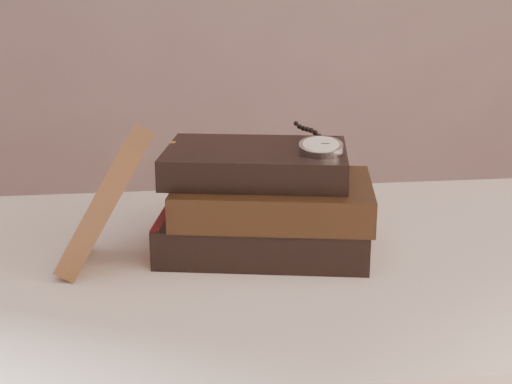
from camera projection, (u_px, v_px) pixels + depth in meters
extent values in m
cube|color=silver|center=(301.00, 270.00, 0.93)|extent=(1.00, 0.60, 0.04)
cube|color=white|center=(301.00, 313.00, 0.94)|extent=(0.88, 0.49, 0.08)
cube|color=black|center=(264.00, 230.00, 0.94)|extent=(0.29, 0.22, 0.05)
cube|color=beige|center=(266.00, 230.00, 0.94)|extent=(0.28, 0.21, 0.04)
cube|color=gold|center=(171.00, 221.00, 0.97)|extent=(0.01, 0.01, 0.05)
cube|color=maroon|center=(168.00, 227.00, 0.95)|extent=(0.04, 0.16, 0.05)
cube|color=black|center=(274.00, 198.00, 0.92)|extent=(0.27, 0.21, 0.04)
cube|color=beige|center=(276.00, 198.00, 0.92)|extent=(0.26, 0.20, 0.03)
cube|color=gold|center=(184.00, 190.00, 0.95)|extent=(0.01, 0.01, 0.04)
cube|color=black|center=(256.00, 163.00, 0.92)|extent=(0.25, 0.20, 0.04)
cube|color=beige|center=(259.00, 163.00, 0.92)|extent=(0.24, 0.18, 0.03)
cube|color=gold|center=(173.00, 156.00, 0.95)|extent=(0.01, 0.01, 0.04)
cube|color=#492E1C|center=(106.00, 201.00, 0.86)|extent=(0.12, 0.12, 0.16)
cylinder|color=silver|center=(321.00, 148.00, 0.88)|extent=(0.06, 0.06, 0.02)
cylinder|color=white|center=(321.00, 144.00, 0.88)|extent=(0.05, 0.05, 0.01)
torus|color=silver|center=(321.00, 145.00, 0.88)|extent=(0.06, 0.06, 0.01)
cylinder|color=silver|center=(321.00, 142.00, 0.91)|extent=(0.01, 0.01, 0.01)
cube|color=black|center=(321.00, 142.00, 0.89)|extent=(0.00, 0.01, 0.00)
cube|color=black|center=(325.00, 144.00, 0.88)|extent=(0.01, 0.00, 0.00)
sphere|color=black|center=(319.00, 136.00, 0.92)|extent=(0.01, 0.01, 0.01)
sphere|color=black|center=(315.00, 133.00, 0.93)|extent=(0.01, 0.01, 0.01)
sphere|color=black|center=(311.00, 130.00, 0.95)|extent=(0.01, 0.01, 0.01)
sphere|color=black|center=(307.00, 129.00, 0.96)|extent=(0.01, 0.01, 0.01)
sphere|color=black|center=(303.00, 128.00, 0.97)|extent=(0.01, 0.01, 0.01)
sphere|color=black|center=(300.00, 127.00, 0.99)|extent=(0.01, 0.01, 0.01)
sphere|color=black|center=(296.00, 123.00, 1.00)|extent=(0.01, 0.01, 0.01)
torus|color=silver|center=(181.00, 173.00, 1.01)|extent=(0.05, 0.03, 0.05)
torus|color=silver|center=(221.00, 174.00, 1.00)|extent=(0.05, 0.03, 0.05)
cylinder|color=silver|center=(201.00, 171.00, 1.01)|extent=(0.02, 0.01, 0.00)
cylinder|color=silver|center=(172.00, 167.00, 1.07)|extent=(0.03, 0.11, 0.03)
cylinder|color=silver|center=(242.00, 168.00, 1.06)|extent=(0.03, 0.11, 0.03)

